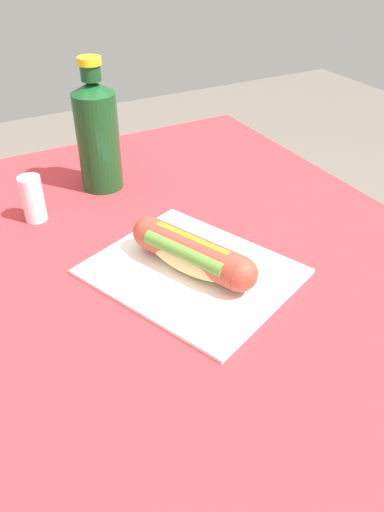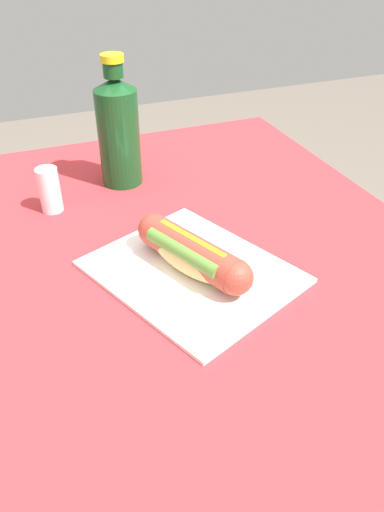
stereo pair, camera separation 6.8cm
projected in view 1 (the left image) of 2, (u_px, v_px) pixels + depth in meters
The scene contains 5 objects.
dining_table at pixel (172, 365), 0.76m from camera, with size 1.08×0.86×0.78m.
paper_wrapper at pixel (192, 272), 0.70m from camera, with size 0.27×0.22×0.01m, color white.
hot_dog at pixel (192, 253), 0.68m from camera, with size 0.19×0.11×0.05m.
soda_bottle at pixel (98, 134), 0.86m from camera, with size 0.07×0.07×0.23m.
salt_shaker at pixel (33, 199), 0.80m from camera, with size 0.04×0.04×0.08m, color silver.
Camera 1 is at (-0.47, 0.22, 1.21)m, focal length 34.75 mm.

